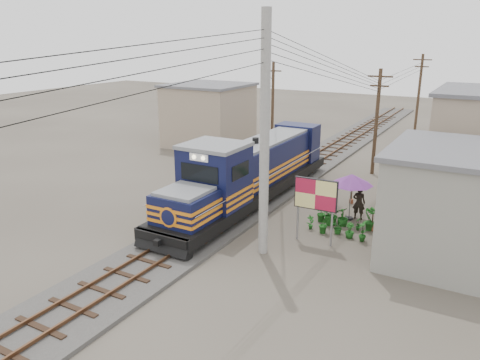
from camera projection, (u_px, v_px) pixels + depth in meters
The scene contains 14 objects.
ground at pixel (202, 232), 22.32m from camera, with size 120.00×120.00×0.00m, color #473F35.
ballast at pixel (287, 178), 30.62m from camera, with size 3.60×70.00×0.16m, color #595651.
track at pixel (288, 175), 30.56m from camera, with size 1.15×70.00×0.12m.
locomotive at pixel (250, 173), 25.84m from camera, with size 2.92×15.91×3.94m.
utility_pole_main at pixel (265, 139), 18.79m from camera, with size 0.40×0.40×10.00m.
wooden_pole_mid at pixel (376, 120), 30.77m from camera, with size 1.60×0.24×7.00m.
wooden_pole_far at pixel (419, 95), 42.21m from camera, with size 1.60×0.24×7.50m.
wooden_pole_left at pixel (273, 103), 38.57m from camera, with size 1.60×0.24×7.00m.
power_lines at pixel (279, 61), 27.24m from camera, with size 9.65×19.00×3.30m.
shophouse_left at pixel (209, 115), 39.58m from camera, with size 6.30×6.30×5.20m.
billboard at pixel (316, 196), 20.56m from camera, with size 1.95×0.19×3.01m.
market_umbrella at pixel (352, 180), 23.30m from camera, with size 2.63×2.63×2.40m.
vendor at pixel (359, 203), 23.71m from camera, with size 0.63×0.42×1.74m, color black.
plant_nursery at pixel (338, 219), 22.59m from camera, with size 3.04×2.04×1.08m.
Camera 1 is at (11.73, -17.04, 8.92)m, focal length 35.00 mm.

